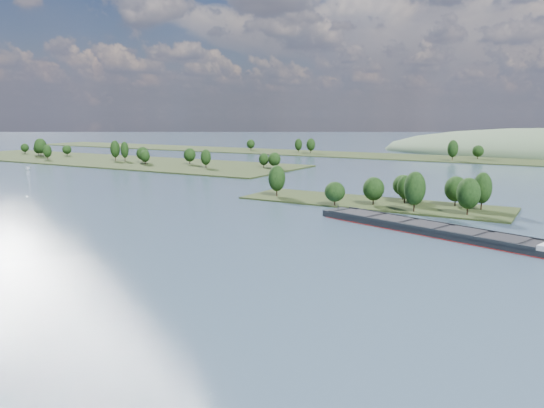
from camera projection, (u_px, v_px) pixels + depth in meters
The scene contains 6 objects.
ground at pixel (298, 235), 148.22m from camera, with size 1800.00×1800.00×0.00m, color #314556.
tree_island at pixel (389, 195), 194.25m from camera, with size 100.00×33.14×14.97m.
left_bank at pixel (105, 160), 380.31m from camera, with size 300.00×80.00×16.02m.
back_shoreline at pixel (489, 160), 381.77m from camera, with size 900.00×60.00×15.90m.
cargo_barge at pixel (471, 235), 141.67m from camera, with size 85.15×36.30×11.66m.
motorboat at pixel (28, 168), 317.93m from camera, with size 2.08×5.54×2.14m, color white.
Camera 1 is at (66.08, -8.93, 33.28)m, focal length 35.00 mm.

